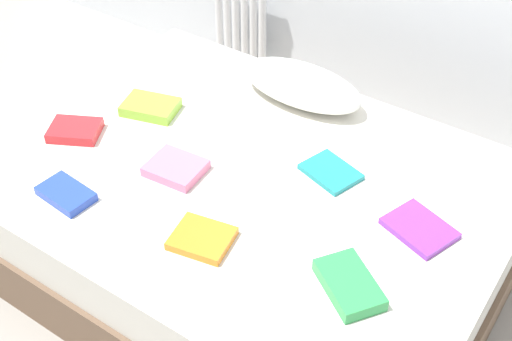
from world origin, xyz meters
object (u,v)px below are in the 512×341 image
(textbook_orange, at_px, (202,239))
(textbook_pink, at_px, (176,168))
(radiator, at_px, (240,15))
(pillow, at_px, (301,85))
(textbook_red, at_px, (75,130))
(textbook_green, at_px, (349,285))
(textbook_purple, at_px, (419,228))
(textbook_teal, at_px, (331,172))
(textbook_lime, at_px, (150,107))
(textbook_blue, at_px, (66,194))
(bed, at_px, (249,220))

(textbook_orange, bearing_deg, textbook_pink, 131.52)
(radiator, bearing_deg, pillow, -39.48)
(pillow, xyz_separation_m, textbook_pink, (-0.14, -0.69, -0.06))
(textbook_pink, bearing_deg, textbook_red, -179.22)
(textbook_orange, height_order, textbook_green, textbook_green)
(radiator, xyz_separation_m, textbook_purple, (1.57, -1.12, 0.12))
(textbook_pink, height_order, textbook_purple, textbook_pink)
(textbook_orange, relative_size, textbook_purple, 0.88)
(radiator, bearing_deg, textbook_teal, -41.53)
(pillow, distance_m, textbook_lime, 0.66)
(textbook_lime, relative_size, textbook_purple, 1.00)
(pillow, bearing_deg, textbook_red, -130.79)
(pillow, bearing_deg, textbook_blue, -110.46)
(textbook_green, xyz_separation_m, textbook_teal, (-0.33, 0.47, -0.01))
(textbook_lime, xyz_separation_m, textbook_green, (1.18, -0.39, 0.00))
(pillow, xyz_separation_m, textbook_orange, (0.17, -0.93, -0.06))
(textbook_purple, distance_m, textbook_blue, 1.29)
(textbook_orange, bearing_deg, textbook_red, 155.73)
(textbook_lime, height_order, textbook_blue, textbook_lime)
(bed, bearing_deg, textbook_red, -164.76)
(textbook_green, bearing_deg, textbook_orange, -134.61)
(pillow, bearing_deg, textbook_teal, -45.66)
(radiator, height_order, textbook_green, radiator)
(textbook_green, distance_m, textbook_purple, 0.38)
(textbook_pink, bearing_deg, textbook_purple, 9.60)
(textbook_teal, distance_m, textbook_blue, 1.00)
(textbook_lime, distance_m, textbook_blue, 0.60)
(pillow, distance_m, textbook_pink, 0.71)
(bed, xyz_separation_m, textbook_lime, (-0.59, 0.10, 0.28))
(radiator, distance_m, textbook_purple, 1.93)
(radiator, bearing_deg, textbook_orange, -58.71)
(textbook_green, bearing_deg, radiator, 169.58)
(textbook_purple, bearing_deg, bed, -153.88)
(bed, relative_size, radiator, 3.48)
(textbook_lime, height_order, textbook_teal, textbook_lime)
(textbook_orange, bearing_deg, textbook_lime, 132.24)
(radiator, distance_m, textbook_blue, 1.75)
(textbook_red, height_order, textbook_purple, textbook_red)
(pillow, xyz_separation_m, textbook_red, (-0.64, -0.74, -0.06))
(textbook_teal, height_order, textbook_blue, textbook_blue)
(textbook_teal, bearing_deg, textbook_purple, 4.47)
(textbook_red, height_order, textbook_blue, textbook_red)
(bed, xyz_separation_m, radiator, (-0.89, 1.20, 0.15))
(textbook_red, height_order, textbook_lime, textbook_lime)
(radiator, relative_size, textbook_red, 2.84)
(pillow, relative_size, textbook_blue, 2.77)
(radiator, distance_m, pillow, 1.05)
(textbook_lime, distance_m, textbook_purple, 1.26)
(textbook_red, xyz_separation_m, textbook_teal, (1.00, 0.38, -0.01))
(bed, relative_size, pillow, 3.46)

